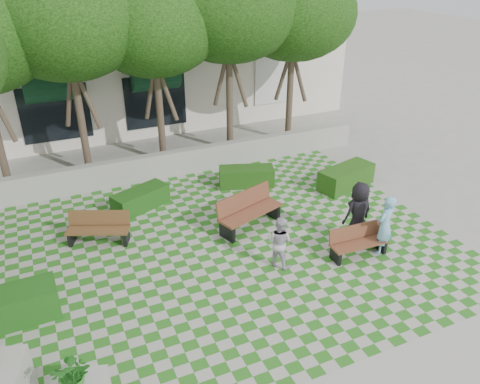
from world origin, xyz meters
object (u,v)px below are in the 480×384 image
bench_east (358,242)px  bench_west (99,228)px  hedge_midleft (141,199)px  person_white (279,242)px  hedge_west (7,308)px  person_blue (385,225)px  hedge_east (346,177)px  person_dark (358,212)px  bench_mid (249,211)px  hedge_midright (246,177)px

bench_east → bench_west: bearing=153.0°
hedge_midleft → person_white: person_white is taller
hedge_midleft → bench_west: bearing=-136.6°
hedge_west → person_blue: bearing=-7.6°
bench_east → hedge_east: 4.10m
hedge_midleft → person_white: 5.12m
person_dark → person_white: (-2.54, -0.16, -0.18)m
bench_east → bench_west: bench_west is taller
bench_mid → person_dark: size_ratio=1.22×
bench_east → hedge_midleft: (-4.65, 4.91, -0.09)m
bench_west → hedge_east: bearing=23.7°
hedge_midleft → hedge_west: bearing=-135.2°
hedge_midleft → person_dark: size_ratio=1.01×
person_dark → person_white: person_dark is taller
hedge_east → person_blue: bearing=-111.7°
person_white → hedge_west: bearing=49.1°
hedge_midright → hedge_midleft: bearing=-178.5°
bench_east → person_blue: (0.68, -0.16, 0.44)m
bench_west → person_blue: (6.84, -3.64, 0.41)m
person_dark → person_white: 2.55m
bench_east → person_white: size_ratio=1.14×
hedge_east → person_white: size_ratio=1.46×
hedge_midleft → hedge_midright: bearing=1.5°
hedge_midright → person_blue: person_blue is taller
hedge_east → person_white: (-4.26, -3.03, 0.35)m
hedge_east → hedge_midright: bearing=153.8°
bench_east → bench_west: 7.08m
bench_west → person_dark: (6.58, -2.85, 0.45)m
bench_west → person_blue: size_ratio=1.06×
hedge_east → person_dark: size_ratio=1.16×
hedge_west → person_blue: size_ratio=1.25×
person_dark → bench_east: bearing=54.5°
hedge_west → hedge_midright: bearing=27.5°
hedge_midright → person_white: person_white is taller
hedge_midright → hedge_midleft: 3.72m
hedge_west → person_dark: (8.93, -0.43, 0.51)m
hedge_west → bench_mid: bearing=12.5°
bench_east → hedge_west: 8.58m
bench_mid → hedge_west: 6.65m
hedge_west → person_blue: (9.20, -1.22, 0.47)m
hedge_midleft → person_blue: size_ratio=1.06×
bench_west → hedge_east: bench_west is taller
hedge_midright → person_white: bearing=-104.7°
hedge_midright → bench_mid: bearing=-113.6°
bench_west → person_white: size_ratio=1.26×
bench_west → bench_mid: bearing=10.3°
bench_mid → bench_west: size_ratio=1.22×
bench_east → bench_mid: bearing=131.5°
person_blue → person_dark: (-0.26, 0.79, 0.04)m
bench_east → person_blue: bearing=-10.9°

